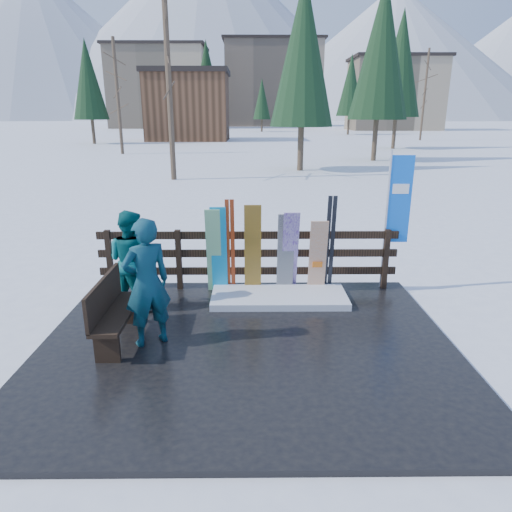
{
  "coord_description": "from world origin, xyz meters",
  "views": [
    {
      "loc": [
        0.08,
        -5.97,
        3.28
      ],
      "look_at": [
        0.14,
        1.0,
        1.1
      ],
      "focal_mm": 32.0,
      "sensor_mm": 36.0,
      "label": 1
    }
  ],
  "objects_px": {
    "bench": "(113,309)",
    "snowboard_1": "(214,251)",
    "snowboard_3": "(290,252)",
    "rental_flag": "(396,205)",
    "person_front": "(147,283)",
    "snowboard_0": "(219,250)",
    "snowboard_2": "(253,249)",
    "snowboard_5": "(318,257)",
    "person_back": "(131,260)",
    "snowboard_4": "(285,254)"
  },
  "relations": [
    {
      "from": "bench",
      "to": "snowboard_1",
      "type": "height_order",
      "value": "snowboard_1"
    },
    {
      "from": "snowboard_3",
      "to": "rental_flag",
      "type": "distance_m",
      "value": 2.13
    },
    {
      "from": "person_front",
      "to": "snowboard_0",
      "type": "bearing_deg",
      "value": -146.04
    },
    {
      "from": "snowboard_2",
      "to": "snowboard_5",
      "type": "bearing_deg",
      "value": 0.0
    },
    {
      "from": "snowboard_5",
      "to": "person_front",
      "type": "distance_m",
      "value": 3.32
    },
    {
      "from": "rental_flag",
      "to": "person_back",
      "type": "xyz_separation_m",
      "value": [
        -4.68,
        -0.92,
        -0.75
      ]
    },
    {
      "from": "person_back",
      "to": "snowboard_2",
      "type": "bearing_deg",
      "value": -135.17
    },
    {
      "from": "snowboard_4",
      "to": "person_front",
      "type": "distance_m",
      "value": 2.86
    },
    {
      "from": "snowboard_5",
      "to": "rental_flag",
      "type": "distance_m",
      "value": 1.73
    },
    {
      "from": "snowboard_1",
      "to": "snowboard_3",
      "type": "xyz_separation_m",
      "value": [
        1.39,
        0.0,
        -0.02
      ]
    },
    {
      "from": "person_front",
      "to": "person_back",
      "type": "xyz_separation_m",
      "value": [
        -0.55,
        1.29,
        -0.08
      ]
    },
    {
      "from": "snowboard_3",
      "to": "person_back",
      "type": "xyz_separation_m",
      "value": [
        -2.73,
        -0.65,
        0.07
      ]
    },
    {
      "from": "snowboard_1",
      "to": "person_back",
      "type": "relative_size",
      "value": 0.96
    },
    {
      "from": "snowboard_0",
      "to": "snowboard_2",
      "type": "relative_size",
      "value": 0.98
    },
    {
      "from": "snowboard_0",
      "to": "snowboard_3",
      "type": "height_order",
      "value": "snowboard_0"
    },
    {
      "from": "snowboard_4",
      "to": "rental_flag",
      "type": "relative_size",
      "value": 0.59
    },
    {
      "from": "snowboard_1",
      "to": "rental_flag",
      "type": "xyz_separation_m",
      "value": [
        3.34,
        0.27,
        0.8
      ]
    },
    {
      "from": "snowboard_2",
      "to": "snowboard_4",
      "type": "height_order",
      "value": "snowboard_2"
    },
    {
      "from": "snowboard_2",
      "to": "person_back",
      "type": "distance_m",
      "value": 2.15
    },
    {
      "from": "snowboard_0",
      "to": "snowboard_2",
      "type": "xyz_separation_m",
      "value": [
        0.61,
        0.0,
        0.02
      ]
    },
    {
      "from": "snowboard_5",
      "to": "snowboard_2",
      "type": "bearing_deg",
      "value": -180.0
    },
    {
      "from": "snowboard_1",
      "to": "rental_flag",
      "type": "distance_m",
      "value": 3.45
    },
    {
      "from": "bench",
      "to": "snowboard_2",
      "type": "relative_size",
      "value": 0.89
    },
    {
      "from": "bench",
      "to": "snowboard_4",
      "type": "distance_m",
      "value": 3.25
    },
    {
      "from": "snowboard_1",
      "to": "snowboard_4",
      "type": "height_order",
      "value": "snowboard_1"
    },
    {
      "from": "person_front",
      "to": "snowboard_4",
      "type": "bearing_deg",
      "value": -168.8
    },
    {
      "from": "snowboard_4",
      "to": "person_back",
      "type": "height_order",
      "value": "person_back"
    },
    {
      "from": "snowboard_1",
      "to": "snowboard_5",
      "type": "distance_m",
      "value": 1.9
    },
    {
      "from": "bench",
      "to": "snowboard_3",
      "type": "height_order",
      "value": "snowboard_3"
    },
    {
      "from": "rental_flag",
      "to": "person_front",
      "type": "bearing_deg",
      "value": -151.77
    },
    {
      "from": "snowboard_0",
      "to": "rental_flag",
      "type": "xyz_separation_m",
      "value": [
        3.25,
        0.27,
        0.78
      ]
    },
    {
      "from": "snowboard_0",
      "to": "snowboard_5",
      "type": "height_order",
      "value": "snowboard_0"
    },
    {
      "from": "snowboard_3",
      "to": "snowboard_5",
      "type": "distance_m",
      "value": 0.51
    },
    {
      "from": "snowboard_0",
      "to": "snowboard_5",
      "type": "distance_m",
      "value": 1.81
    },
    {
      "from": "snowboard_3",
      "to": "snowboard_0",
      "type": "bearing_deg",
      "value": -180.0
    },
    {
      "from": "snowboard_5",
      "to": "person_front",
      "type": "relative_size",
      "value": 0.75
    },
    {
      "from": "snowboard_2",
      "to": "snowboard_4",
      "type": "xyz_separation_m",
      "value": [
        0.6,
        0.0,
        -0.08
      ]
    },
    {
      "from": "snowboard_0",
      "to": "snowboard_5",
      "type": "bearing_deg",
      "value": 0.0
    },
    {
      "from": "bench",
      "to": "rental_flag",
      "type": "xyz_separation_m",
      "value": [
        4.66,
        2.17,
        1.09
      ]
    },
    {
      "from": "snowboard_0",
      "to": "bench",
      "type": "bearing_deg",
      "value": -126.69
    },
    {
      "from": "snowboard_0",
      "to": "snowboard_3",
      "type": "relative_size",
      "value": 1.02
    },
    {
      "from": "bench",
      "to": "snowboard_1",
      "type": "xyz_separation_m",
      "value": [
        1.32,
        1.9,
        0.29
      ]
    },
    {
      "from": "snowboard_4",
      "to": "rental_flag",
      "type": "distance_m",
      "value": 2.22
    },
    {
      "from": "person_back",
      "to": "person_front",
      "type": "bearing_deg",
      "value": 140.23
    },
    {
      "from": "rental_flag",
      "to": "snowboard_0",
      "type": "bearing_deg",
      "value": -175.25
    },
    {
      "from": "snowboard_0",
      "to": "person_back",
      "type": "relative_size",
      "value": 0.97
    },
    {
      "from": "snowboard_3",
      "to": "rental_flag",
      "type": "relative_size",
      "value": 0.63
    },
    {
      "from": "person_front",
      "to": "rental_flag",
      "type": "bearing_deg",
      "value": 176.5
    },
    {
      "from": "snowboard_1",
      "to": "snowboard_4",
      "type": "relative_size",
      "value": 1.06
    },
    {
      "from": "snowboard_2",
      "to": "person_back",
      "type": "bearing_deg",
      "value": -162.33
    }
  ]
}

